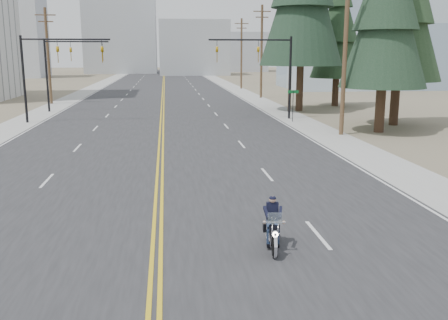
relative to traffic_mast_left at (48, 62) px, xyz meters
name	(u,v)px	position (x,y,z in m)	size (l,w,h in m)	color
ground_plane	(154,308)	(8.98, -32.00, -4.94)	(400.00, 400.00, 0.00)	#776D56
road	(163,89)	(8.98, 38.00, -4.93)	(20.00, 200.00, 0.01)	#303033
sidewalk_left	(89,90)	(-2.52, 38.00, -4.93)	(3.00, 200.00, 0.01)	#A5A5A0
sidewalk_right	(235,89)	(20.48, 38.00, -4.93)	(3.00, 200.00, 0.01)	#A5A5A0
traffic_mast_left	(48,62)	(0.00, 0.00, 0.00)	(7.10, 0.26, 7.00)	black
traffic_mast_right	(267,61)	(17.95, 0.00, 0.00)	(7.10, 0.26, 7.00)	black
traffic_mast_far	(64,61)	(-0.33, 8.00, -0.06)	(6.10, 0.26, 7.00)	black
street_sign	(293,100)	(19.78, -2.00, -3.13)	(0.90, 0.06, 2.62)	black
utility_pole_b	(345,47)	(21.48, -9.00, 1.05)	(2.20, 0.30, 11.50)	brown
utility_pole_c	(291,52)	(21.48, 6.00, 0.79)	(2.20, 0.30, 11.00)	brown
utility_pole_d	(262,50)	(21.48, 21.00, 1.05)	(2.20, 0.30, 11.50)	brown
utility_pole_e	(241,53)	(21.48, 38.00, 0.79)	(2.20, 0.30, 11.00)	brown
utility_pole_left	(48,54)	(-3.52, 16.00, 0.54)	(2.20, 0.30, 10.50)	brown
glass_building	(361,26)	(40.98, 38.00, 5.06)	(24.00, 16.00, 20.00)	#9EB5CC
haze_bldg_a	(12,30)	(-26.02, 83.00, 6.06)	(14.00, 12.00, 22.00)	#B7BCC6
haze_bldg_b	(194,48)	(16.98, 93.00, 2.06)	(18.00, 14.00, 14.00)	#ADB2B7
haze_bldg_c	(329,39)	(48.98, 78.00, 4.06)	(16.00, 12.00, 18.00)	#B7BCC6
haze_bldg_d	(121,27)	(-3.02, 108.00, 8.06)	(20.00, 15.00, 26.00)	#ADB2B7
haze_bldg_e	(243,52)	(33.98, 118.00, 1.06)	(14.00, 14.00, 12.00)	#B7BCC6
motorcyclist	(273,224)	(12.35, -28.84, -4.18)	(0.83, 1.93, 1.51)	black
conifer_far	(339,23)	(27.61, 10.23, 3.78)	(5.67, 5.67, 15.19)	#382619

